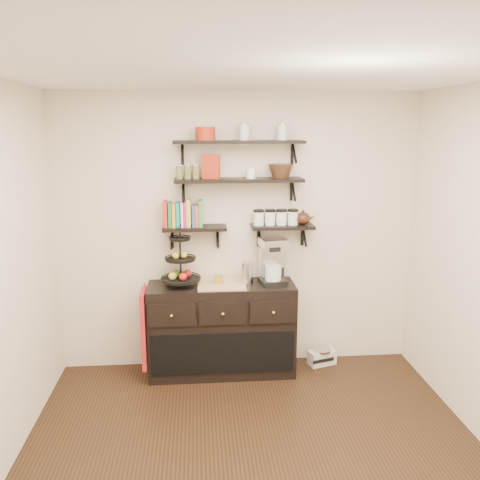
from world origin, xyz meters
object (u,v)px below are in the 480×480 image
at_px(sideboard, 222,329).
at_px(radio, 322,357).
at_px(coffee_maker, 272,261).
at_px(fruit_stand, 181,267).

distance_m(sideboard, radio, 1.09).
bearing_deg(coffee_maker, radio, -4.94).
relative_size(sideboard, coffee_maker, 3.16).
distance_m(sideboard, fruit_stand, 0.74).
bearing_deg(radio, coffee_maker, 167.33).
relative_size(coffee_maker, radio, 1.47).
bearing_deg(coffee_maker, fruit_stand, 171.86).
bearing_deg(fruit_stand, radio, 2.92).
height_order(sideboard, radio, sideboard).
xyz_separation_m(sideboard, fruit_stand, (-0.38, 0.00, 0.63)).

